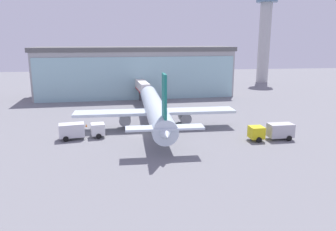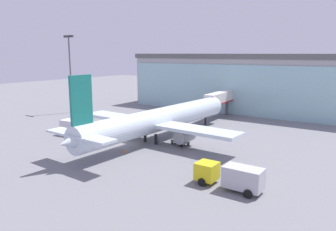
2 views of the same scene
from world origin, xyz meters
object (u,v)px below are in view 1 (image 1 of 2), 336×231
Objects in this scene: fuel_truck at (273,131)px; airplane at (155,109)px; catering_truck at (80,130)px; baggage_cart at (178,123)px; safety_cone_nose at (162,138)px; safety_cone_wingtip at (86,125)px; jet_bridge at (142,87)px; control_tower at (265,28)px.

airplane is at bearing -32.62° from fuel_truck.
airplane is 14.42m from catering_truck.
baggage_cart reaches higher than safety_cone_nose.
catering_truck is 7.69m from safety_cone_wingtip.
baggage_cart is at bearing -171.95° from jet_bridge.
baggage_cart is (-42.44, -60.35, -19.83)m from control_tower.
control_tower is 4.58× the size of fuel_truck.
catering_truck is (-11.84, -29.03, -2.87)m from jet_bridge.
airplane reaches higher than fuel_truck.
fuel_truck is (31.32, -4.74, 0.00)m from catering_truck.
safety_cone_nose is (-4.01, -8.35, -0.23)m from baggage_cart.
airplane is (-46.79, -60.34, -16.91)m from control_tower.
jet_bridge is 39.09m from fuel_truck.
control_tower is at bearing 44.56° from safety_cone_wingtip.
catering_truck is at bearing -131.99° from control_tower.
jet_bridge is at bearing -142.05° from control_tower.
airplane is 8.94m from safety_cone_nose.
safety_cone_wingtip is (-13.24, 9.92, 0.00)m from safety_cone_nose.
jet_bridge is 0.35× the size of control_tower.
safety_cone_nose is at bearing -9.86° from fuel_truck.
airplane is at bearing -6.89° from safety_cone_wingtip.
baggage_cart is at bearing -125.12° from control_tower.
fuel_truck is at bearing -18.25° from catering_truck.
catering_truck is at bearing -147.84° from baggage_cart.
safety_cone_nose is at bearing -177.63° from airplane.
jet_bridge is 0.31× the size of airplane.
safety_cone_wingtip is (0.05, 7.59, -1.19)m from catering_truck.
jet_bridge is 31.48m from catering_truck.
airplane reaches higher than baggage_cart.
baggage_cart is (-14.03, 10.77, -0.97)m from fuel_truck.
control_tower reaches higher than airplane.
catering_truck reaches higher than safety_cone_wingtip.
catering_truck is 1.03× the size of fuel_truck.
safety_cone_wingtip is (-59.69, -58.78, -20.06)m from control_tower.
airplane is 5.19× the size of fuel_truck.
control_tower is at bearing -114.00° from fuel_truck.
control_tower is at bearing -57.33° from jet_bridge.
control_tower is (47.89, 37.35, 15.99)m from jet_bridge.
baggage_cart is (4.34, -0.01, -2.92)m from airplane.
baggage_cart is at bearing -39.73° from fuel_truck.
control_tower is 78.20m from airplane.
control_tower is 91.27m from catering_truck.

